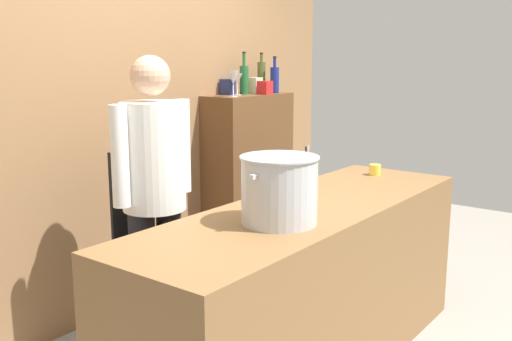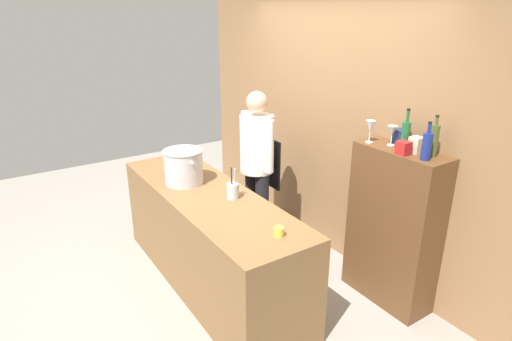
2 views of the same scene
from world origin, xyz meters
The scene contains 15 objects.
brick_back_panel centered at (0.00, 1.40, 1.50)m, with size 4.40×0.10×3.00m, color olive.
prep_counter centered at (0.00, 0.00, 0.45)m, with size 2.34×0.70×0.90m, color brown.
bar_cabinet centered at (1.04, 1.19, 0.68)m, with size 0.76×0.32×1.37m, color brown.
chef centered at (-0.36, 0.75, 0.96)m, with size 0.53×0.36×1.66m.
stockpot_large centered at (-0.34, -0.06, 1.06)m, with size 0.42×0.36×0.31m.
utensil_crock centered at (0.20, 0.13, 0.97)m, with size 0.10×0.10×0.28m.
butter_jar centered at (0.93, 0.08, 0.93)m, with size 0.07×0.07×0.07m, color yellow.
wine_bottle_olive centered at (1.26, 1.23, 1.49)m, with size 0.06×0.06×0.31m.
wine_bottle_cobalt centered at (1.28, 1.12, 1.48)m, with size 0.07×0.07×0.28m.
wine_bottle_green centered at (1.02, 1.22, 1.48)m, with size 0.07×0.07×0.32m.
wine_glass_tall centered at (0.76, 1.11, 1.50)m, with size 0.08×0.08×0.18m.
wine_glass_short centered at (0.91, 1.19, 1.49)m, with size 0.08×0.08×0.16m.
spice_tin_red centered at (1.11, 1.09, 1.42)m, with size 0.09×0.09×0.10m, color red.
spice_tin_navy centered at (0.91, 1.29, 1.43)m, with size 0.09×0.09×0.12m, color navy.
spice_tin_cream centered at (1.14, 1.20, 1.43)m, with size 0.09×0.09×0.12m, color beige.
Camera 1 is at (-2.46, -1.54, 1.65)m, focal length 40.84 mm.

